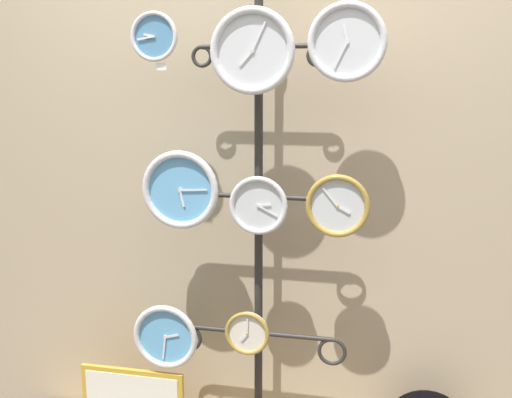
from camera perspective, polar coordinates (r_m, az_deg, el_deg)
shop_wall at (r=2.57m, az=1.00°, el=5.84°), size 4.40×0.04×2.80m
display_stand at (r=2.60m, az=0.24°, el=-11.13°), size 0.77×0.39×2.07m
clock_top_left at (r=2.42m, az=-9.64°, el=15.01°), size 0.19×0.04×0.19m
clock_top_center at (r=2.29m, az=-0.34°, el=13.93°), size 0.32×0.04×0.32m
clock_top_right at (r=2.27m, az=8.67°, el=14.57°), size 0.29×0.04×0.29m
clock_middle_left at (r=2.44m, az=-7.21°, el=0.88°), size 0.32×0.04×0.32m
clock_middle_center at (r=2.35m, az=0.25°, el=-0.60°), size 0.23×0.04×0.23m
clock_middle_right at (r=2.30m, az=7.78°, el=-0.64°), size 0.25×0.04×0.25m
clock_bottom_left at (r=2.66m, az=-8.59°, el=-12.83°), size 0.29×0.04×0.29m
clock_bottom_center at (r=2.52m, az=-0.82°, el=-12.63°), size 0.19×0.04×0.19m
price_tag_upper at (r=2.40m, az=-8.99°, el=12.36°), size 0.04×0.00×0.03m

